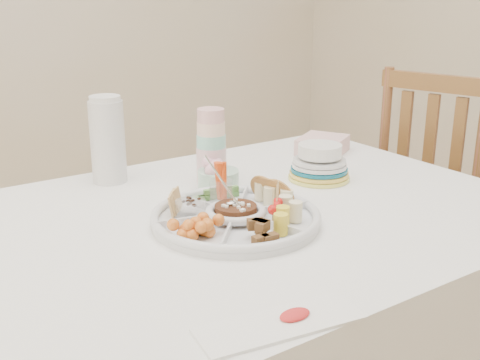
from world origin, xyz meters
TOP-DOWN VIEW (x-y plane):
  - dining_table at (0.00, 0.00)m, footprint 1.52×1.02m
  - chair at (0.80, 0.13)m, footprint 0.52×0.52m
  - party_tray at (-0.00, -0.06)m, footprint 0.46×0.46m
  - bean_dip at (-0.00, -0.06)m, footprint 0.12×0.12m
  - tortillas at (0.12, -0.02)m, footprint 0.12×0.12m
  - carrot_cucumber at (0.03, 0.07)m, footprint 0.13×0.13m
  - pita_raisins at (-0.10, 0.03)m, footprint 0.12×0.12m
  - cherries at (-0.13, -0.09)m, footprint 0.14×0.14m
  - granola_chunks at (-0.03, -0.18)m, footprint 0.11×0.11m
  - banana_tomato at (0.09, -0.14)m, footprint 0.12×0.12m
  - cup_stack at (0.11, 0.24)m, footprint 0.08×0.08m
  - thermos at (-0.11, 0.40)m, footprint 0.11×0.11m
  - flower_bowl at (0.09, 0.17)m, footprint 0.14×0.14m
  - napkin_stack at (0.57, 0.29)m, footprint 0.20×0.20m
  - plate_stack at (0.38, 0.09)m, footprint 0.21×0.21m
  - placemat at (-0.18, -0.45)m, footprint 0.29×0.13m

SIDE VIEW (x-z plane):
  - dining_table at x=0.00m, z-range 0.00..0.76m
  - chair at x=0.80m, z-range 0.00..1.00m
  - placemat at x=-0.18m, z-range 0.76..0.76m
  - party_tray at x=0.00m, z-range 0.76..0.80m
  - napkin_stack at x=0.57m, z-range 0.76..0.81m
  - bean_dip at x=0.00m, z-range 0.77..0.81m
  - cherries at x=-0.13m, z-range 0.77..0.82m
  - granola_chunks at x=-0.03m, z-range 0.77..0.81m
  - flower_bowl at x=0.09m, z-range 0.76..0.84m
  - tortillas at x=0.12m, z-range 0.77..0.83m
  - pita_raisins at x=-0.10m, z-range 0.78..0.83m
  - plate_stack at x=0.38m, z-range 0.76..0.87m
  - banana_tomato at x=0.09m, z-range 0.78..0.86m
  - carrot_cucumber at x=0.03m, z-range 0.77..0.87m
  - cup_stack at x=0.11m, z-range 0.76..0.98m
  - thermos at x=-0.11m, z-range 0.76..1.00m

